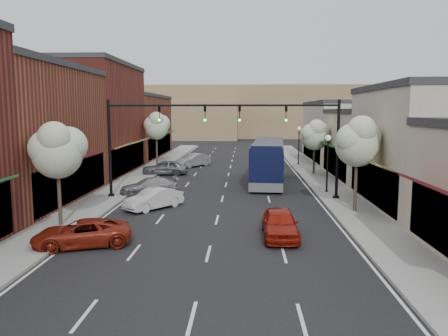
# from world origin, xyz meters

# --- Properties ---
(ground) EXTENTS (160.00, 160.00, 0.00)m
(ground) POSITION_xyz_m (0.00, 0.00, 0.00)
(ground) COLOR black
(ground) RESTS_ON ground
(sidewalk_left) EXTENTS (2.80, 73.00, 0.15)m
(sidewalk_left) POSITION_xyz_m (-8.40, 18.50, 0.07)
(sidewalk_left) COLOR gray
(sidewalk_left) RESTS_ON ground
(sidewalk_right) EXTENTS (2.80, 73.00, 0.15)m
(sidewalk_right) POSITION_xyz_m (8.40, 18.50, 0.07)
(sidewalk_right) COLOR gray
(sidewalk_right) RESTS_ON ground
(curb_left) EXTENTS (0.25, 73.00, 0.17)m
(curb_left) POSITION_xyz_m (-7.00, 18.50, 0.07)
(curb_left) COLOR gray
(curb_left) RESTS_ON ground
(curb_right) EXTENTS (0.25, 73.00, 0.17)m
(curb_right) POSITION_xyz_m (7.00, 18.50, 0.07)
(curb_right) COLOR gray
(curb_right) RESTS_ON ground
(bldg_left_midnear) EXTENTS (10.14, 14.10, 9.40)m
(bldg_left_midnear) POSITION_xyz_m (-14.23, 6.00, 4.66)
(bldg_left_midnear) COLOR brown
(bldg_left_midnear) RESTS_ON ground
(bldg_left_midfar) EXTENTS (10.14, 14.10, 10.90)m
(bldg_left_midfar) POSITION_xyz_m (-14.24, 20.00, 5.40)
(bldg_left_midfar) COLOR maroon
(bldg_left_midfar) RESTS_ON ground
(bldg_left_far) EXTENTS (10.14, 18.10, 8.40)m
(bldg_left_far) POSITION_xyz_m (-14.22, 36.00, 4.16)
(bldg_left_far) COLOR brown
(bldg_left_far) RESTS_ON ground
(bldg_right_midnear) EXTENTS (9.14, 12.10, 7.90)m
(bldg_right_midnear) POSITION_xyz_m (13.72, 6.00, 3.91)
(bldg_right_midnear) COLOR #BAADA0
(bldg_right_midnear) RESTS_ON ground
(bldg_right_midfar) EXTENTS (9.14, 12.10, 6.40)m
(bldg_right_midfar) POSITION_xyz_m (13.70, 18.00, 3.17)
(bldg_right_midfar) COLOR #BAAB94
(bldg_right_midfar) RESTS_ON ground
(bldg_right_far) EXTENTS (9.14, 16.10, 7.40)m
(bldg_right_far) POSITION_xyz_m (13.71, 32.00, 3.66)
(bldg_right_far) COLOR #BAADA0
(bldg_right_far) RESTS_ON ground
(hill_far) EXTENTS (120.00, 30.00, 12.00)m
(hill_far) POSITION_xyz_m (0.00, 90.00, 6.00)
(hill_far) COLOR #7A6647
(hill_far) RESTS_ON ground
(hill_near) EXTENTS (50.00, 20.00, 8.00)m
(hill_near) POSITION_xyz_m (-25.00, 78.00, 4.00)
(hill_near) COLOR #7A6647
(hill_near) RESTS_ON ground
(signal_mast_right) EXTENTS (8.22, 0.46, 7.00)m
(signal_mast_right) POSITION_xyz_m (5.62, 8.00, 4.62)
(signal_mast_right) COLOR black
(signal_mast_right) RESTS_ON ground
(signal_mast_left) EXTENTS (8.22, 0.46, 7.00)m
(signal_mast_left) POSITION_xyz_m (-5.62, 8.00, 4.62)
(signal_mast_left) COLOR black
(signal_mast_left) RESTS_ON ground
(tree_right_near) EXTENTS (2.85, 2.65, 5.95)m
(tree_right_near) POSITION_xyz_m (8.35, 3.94, 4.45)
(tree_right_near) COLOR #47382B
(tree_right_near) RESTS_ON ground
(tree_right_far) EXTENTS (2.85, 2.65, 5.43)m
(tree_right_far) POSITION_xyz_m (8.35, 19.94, 3.99)
(tree_right_far) COLOR #47382B
(tree_right_far) RESTS_ON ground
(tree_left_near) EXTENTS (2.85, 2.65, 5.69)m
(tree_left_near) POSITION_xyz_m (-8.25, -0.06, 4.22)
(tree_left_near) COLOR #47382B
(tree_left_near) RESTS_ON ground
(tree_left_far) EXTENTS (2.85, 2.65, 6.13)m
(tree_left_far) POSITION_xyz_m (-8.25, 25.94, 4.60)
(tree_left_far) COLOR #47382B
(tree_left_far) RESTS_ON ground
(lamp_post_near) EXTENTS (0.44, 0.44, 4.44)m
(lamp_post_near) POSITION_xyz_m (7.80, 10.50, 3.01)
(lamp_post_near) COLOR black
(lamp_post_near) RESTS_ON ground
(lamp_post_far) EXTENTS (0.44, 0.44, 4.44)m
(lamp_post_far) POSITION_xyz_m (7.80, 28.00, 3.01)
(lamp_post_far) COLOR black
(lamp_post_far) RESTS_ON ground
(coach_bus) EXTENTS (3.53, 12.04, 3.63)m
(coach_bus) POSITION_xyz_m (3.63, 15.55, 1.89)
(coach_bus) COLOR black
(coach_bus) RESTS_ON ground
(red_hatchback) EXTENTS (1.70, 4.21, 1.43)m
(red_hatchback) POSITION_xyz_m (3.32, -1.38, 0.72)
(red_hatchback) COLOR maroon
(red_hatchback) RESTS_ON ground
(parked_car_a) EXTENTS (4.86, 3.36, 1.23)m
(parked_car_a) POSITION_xyz_m (-5.91, -3.23, 0.62)
(parked_car_a) COLOR maroon
(parked_car_a) RESTS_ON ground
(parked_car_b) EXTENTS (3.59, 3.99, 1.32)m
(parked_car_b) POSITION_xyz_m (-4.20, 4.63, 0.66)
(parked_car_b) COLOR silver
(parked_car_b) RESTS_ON ground
(parked_car_c) EXTENTS (4.69, 3.22, 1.26)m
(parked_car_c) POSITION_xyz_m (-5.54, 9.40, 0.63)
(parked_car_c) COLOR #949499
(parked_car_c) RESTS_ON ground
(parked_car_d) EXTENTS (4.54, 2.16, 1.50)m
(parked_car_d) POSITION_xyz_m (-6.20, 19.43, 0.75)
(parked_car_d) COLOR #515458
(parked_car_d) RESTS_ON ground
(parked_car_e) EXTENTS (3.94, 4.60, 1.49)m
(parked_car_e) POSITION_xyz_m (-4.20, 25.74, 0.75)
(parked_car_e) COLOR #96969B
(parked_car_e) RESTS_ON ground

